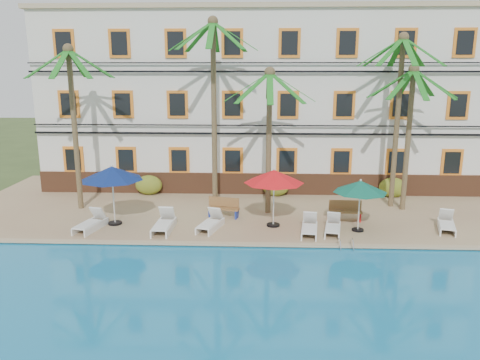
{
  "coord_description": "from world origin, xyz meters",
  "views": [
    {
      "loc": [
        -0.03,
        -18.56,
        7.16
      ],
      "look_at": [
        -0.93,
        3.0,
        2.0
      ],
      "focal_mm": 35.0,
      "sensor_mm": 36.0,
      "label": 1
    }
  ],
  "objects_px": {
    "palm_e": "(410,117)",
    "bench_left": "(224,207)",
    "palm_c": "(269,120)",
    "bench_right": "(345,210)",
    "umbrella_blue": "(112,174)",
    "lounger_f": "(447,224)",
    "umbrella_green": "(360,187)",
    "lounger_e": "(333,227)",
    "umbrella_red": "(274,177)",
    "pool_ladder": "(345,247)",
    "lounger_d": "(309,227)",
    "lounger_b": "(164,224)",
    "lounger_c": "(211,223)",
    "palm_b": "(214,90)",
    "palm_d": "(399,99)",
    "palm_a": "(73,106)",
    "lounger_a": "(91,223)"
  },
  "relations": [
    {
      "from": "lounger_b",
      "to": "bench_left",
      "type": "relative_size",
      "value": 1.3
    },
    {
      "from": "umbrella_red",
      "to": "lounger_a",
      "type": "distance_m",
      "value": 8.32
    },
    {
      "from": "palm_c",
      "to": "palm_d",
      "type": "relative_size",
      "value": 0.81
    },
    {
      "from": "palm_a",
      "to": "palm_c",
      "type": "xyz_separation_m",
      "value": [
        9.48,
        -0.37,
        -0.62
      ]
    },
    {
      "from": "umbrella_green",
      "to": "lounger_f",
      "type": "xyz_separation_m",
      "value": [
        3.89,
        0.23,
        -1.7
      ]
    },
    {
      "from": "palm_b",
      "to": "umbrella_blue",
      "type": "height_order",
      "value": "palm_b"
    },
    {
      "from": "umbrella_blue",
      "to": "lounger_f",
      "type": "bearing_deg",
      "value": -0.81
    },
    {
      "from": "umbrella_red",
      "to": "lounger_e",
      "type": "bearing_deg",
      "value": -18.05
    },
    {
      "from": "palm_b",
      "to": "umbrella_blue",
      "type": "bearing_deg",
      "value": -146.44
    },
    {
      "from": "umbrella_blue",
      "to": "bench_left",
      "type": "xyz_separation_m",
      "value": [
        4.88,
        1.29,
        -1.89
      ]
    },
    {
      "from": "lounger_c",
      "to": "bench_left",
      "type": "distance_m",
      "value": 1.85
    },
    {
      "from": "umbrella_green",
      "to": "lounger_e",
      "type": "distance_m",
      "value": 2.08
    },
    {
      "from": "lounger_d",
      "to": "pool_ladder",
      "type": "height_order",
      "value": "lounger_d"
    },
    {
      "from": "palm_b",
      "to": "umbrella_blue",
      "type": "xyz_separation_m",
      "value": [
        -4.31,
        -2.86,
        -3.51
      ]
    },
    {
      "from": "palm_c",
      "to": "bench_right",
      "type": "xyz_separation_m",
      "value": [
        3.59,
        -1.04,
        -4.07
      ]
    },
    {
      "from": "palm_e",
      "to": "bench_left",
      "type": "distance_m",
      "value": 9.95
    },
    {
      "from": "palm_c",
      "to": "bench_right",
      "type": "height_order",
      "value": "palm_c"
    },
    {
      "from": "umbrella_red",
      "to": "pool_ladder",
      "type": "xyz_separation_m",
      "value": [
        2.8,
        -2.49,
        -2.27
      ]
    },
    {
      "from": "lounger_d",
      "to": "palm_c",
      "type": "bearing_deg",
      "value": 120.22
    },
    {
      "from": "umbrella_green",
      "to": "palm_c",
      "type": "bearing_deg",
      "value": 147.3
    },
    {
      "from": "palm_a",
      "to": "palm_e",
      "type": "bearing_deg",
      "value": 1.7
    },
    {
      "from": "umbrella_green",
      "to": "umbrella_blue",
      "type": "bearing_deg",
      "value": 177.67
    },
    {
      "from": "palm_c",
      "to": "bench_right",
      "type": "bearing_deg",
      "value": -16.14
    },
    {
      "from": "bench_right",
      "to": "pool_ladder",
      "type": "xyz_separation_m",
      "value": [
        -0.59,
        -3.46,
        -0.47
      ]
    },
    {
      "from": "lounger_c",
      "to": "bench_right",
      "type": "bearing_deg",
      "value": 13.79
    },
    {
      "from": "umbrella_red",
      "to": "umbrella_green",
      "type": "relative_size",
      "value": 1.15
    },
    {
      "from": "palm_b",
      "to": "lounger_d",
      "type": "distance_m",
      "value": 8.06
    },
    {
      "from": "palm_c",
      "to": "lounger_e",
      "type": "relative_size",
      "value": 3.82
    },
    {
      "from": "palm_c",
      "to": "umbrella_red",
      "type": "xyz_separation_m",
      "value": [
        0.21,
        -2.01,
        -2.27
      ]
    },
    {
      "from": "lounger_b",
      "to": "lounger_e",
      "type": "xyz_separation_m",
      "value": [
        7.33,
        -0.0,
        -0.04
      ]
    },
    {
      "from": "palm_b",
      "to": "lounger_d",
      "type": "bearing_deg",
      "value": -40.58
    },
    {
      "from": "umbrella_blue",
      "to": "palm_d",
      "type": "bearing_deg",
      "value": 14.5
    },
    {
      "from": "palm_e",
      "to": "umbrella_red",
      "type": "height_order",
      "value": "palm_e"
    },
    {
      "from": "lounger_a",
      "to": "lounger_c",
      "type": "distance_m",
      "value": 5.27
    },
    {
      "from": "lounger_b",
      "to": "bench_right",
      "type": "height_order",
      "value": "lounger_b"
    },
    {
      "from": "bench_left",
      "to": "lounger_a",
      "type": "bearing_deg",
      "value": -160.29
    },
    {
      "from": "palm_b",
      "to": "bench_left",
      "type": "bearing_deg",
      "value": -70.01
    },
    {
      "from": "umbrella_green",
      "to": "lounger_f",
      "type": "relative_size",
      "value": 1.2
    },
    {
      "from": "lounger_d",
      "to": "bench_right",
      "type": "relative_size",
      "value": 1.24
    },
    {
      "from": "umbrella_green",
      "to": "lounger_f",
      "type": "bearing_deg",
      "value": 3.43
    },
    {
      "from": "lounger_f",
      "to": "palm_b",
      "type": "bearing_deg",
      "value": 163.64
    },
    {
      "from": "palm_a",
      "to": "bench_right",
      "type": "bearing_deg",
      "value": -6.13
    },
    {
      "from": "umbrella_red",
      "to": "lounger_b",
      "type": "bearing_deg",
      "value": -170.2
    },
    {
      "from": "palm_b",
      "to": "bench_right",
      "type": "distance_m",
      "value": 8.48
    },
    {
      "from": "lounger_c",
      "to": "palm_d",
      "type": "bearing_deg",
      "value": 23.88
    },
    {
      "from": "lounger_d",
      "to": "lounger_e",
      "type": "distance_m",
      "value": 1.03
    },
    {
      "from": "umbrella_blue",
      "to": "bench_left",
      "type": "height_order",
      "value": "umbrella_blue"
    },
    {
      "from": "palm_a",
      "to": "lounger_f",
      "type": "bearing_deg",
      "value": -8.66
    },
    {
      "from": "palm_a",
      "to": "lounger_d",
      "type": "height_order",
      "value": "palm_a"
    },
    {
      "from": "lounger_c",
      "to": "lounger_f",
      "type": "relative_size",
      "value": 1.01
    }
  ]
}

